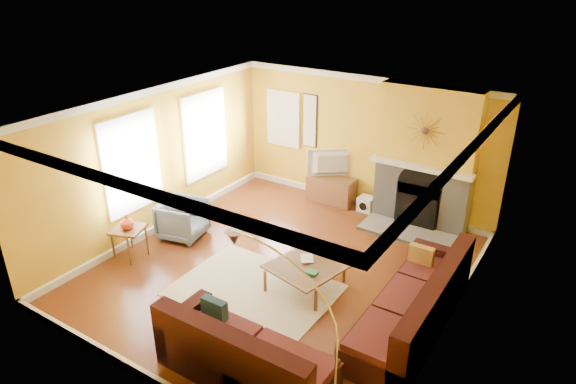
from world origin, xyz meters
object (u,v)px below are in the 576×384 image
Objects in this scene: sectional_sofa at (330,295)px; side_table at (130,242)px; armchair at (183,219)px; arc_lamp at (288,336)px; coffee_table at (305,276)px; media_console at (331,189)px.

sectional_sofa is 7.01× the size of side_table.
armchair is 1.41× the size of side_table.
arc_lamp is (0.37, -1.64, 0.61)m from sectional_sofa.
sectional_sofa is at bearing 4.87° from side_table.
coffee_table is at bearing 15.87° from side_table.
sectional_sofa is 3.85× the size of media_console.
arc_lamp is at bearing -77.32° from sectional_sofa.
side_table is at bearing -115.77° from media_console.
side_table is (-1.85, -3.84, 0.00)m from media_console.
sectional_sofa reaches higher than coffee_table.
media_console is at bearing 117.93° from sectional_sofa.
media_console is 1.82× the size of side_table.
coffee_table is at bearing -68.92° from media_console.
arc_lamp is (1.09, -2.18, 0.86)m from coffee_table.
media_console is at bearing 111.08° from coffee_table.
sectional_sofa reaches higher than armchair.
sectional_sofa reaches higher than side_table.
sectional_sofa is 0.93m from coffee_table.
arc_lamp is at bearing -134.05° from armchair.
arc_lamp is at bearing -63.51° from coffee_table.
coffee_table is 0.47× the size of arc_lamp.
armchair reaches higher than media_console.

